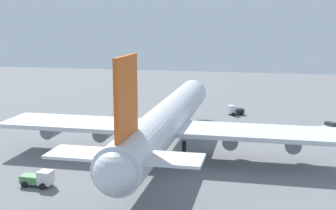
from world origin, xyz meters
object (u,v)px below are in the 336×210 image
object	(u,v)px
baggage_tug	(235,110)
catering_truck	(39,179)
cargo_airplane	(168,120)
maintenance_van	(327,128)
safety_cone_nose	(177,116)

from	to	relation	value
baggage_tug	catering_truck	world-z (taller)	catering_truck
cargo_airplane	catering_truck	distance (m)	23.94
baggage_tug	maintenance_van	size ratio (longest dim) A/B	1.00
cargo_airplane	maintenance_van	size ratio (longest dim) A/B	14.63
catering_truck	maintenance_van	distance (m)	57.17
safety_cone_nose	maintenance_van	bearing A→B (deg)	-104.08
catering_truck	safety_cone_nose	world-z (taller)	catering_truck
cargo_airplane	catering_truck	world-z (taller)	cargo_airplane
baggage_tug	safety_cone_nose	size ratio (longest dim) A/B	6.44
cargo_airplane	maintenance_van	world-z (taller)	cargo_airplane
cargo_airplane	baggage_tug	size ratio (longest dim) A/B	14.58
baggage_tug	cargo_airplane	bearing A→B (deg)	164.57
cargo_airplane	maintenance_van	xyz separation A→B (m)	(19.51, -28.41, -4.73)
baggage_tug	catering_truck	xyz separation A→B (m)	(-52.45, 23.20, 0.05)
cargo_airplane	baggage_tug	bearing A→B (deg)	-15.43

